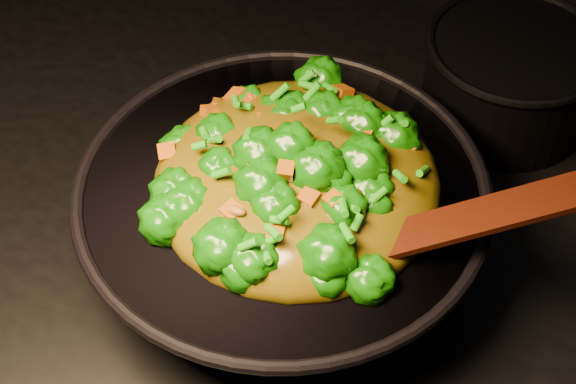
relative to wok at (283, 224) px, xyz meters
The scene contains 4 objects.
wok is the anchor object (origin of this frame).
stir_fry 0.10m from the wok, 46.19° to the left, with size 0.28×0.28×0.10m, color #146407, non-canonical shape.
spatula 0.20m from the wok, ahead, with size 0.25×0.04×0.01m, color #3A1607.
back_pot 0.35m from the wok, 73.09° to the left, with size 0.20×0.20×0.11m, color black.
Camera 1 is at (0.29, -0.48, 1.65)m, focal length 55.00 mm.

